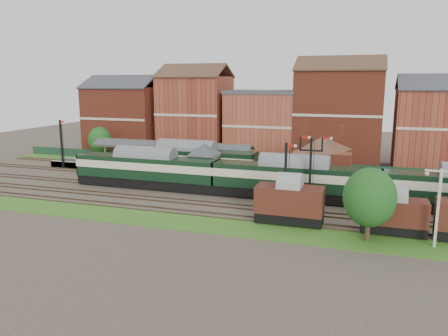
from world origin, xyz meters
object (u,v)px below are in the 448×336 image
(signal_box, at_px, (204,163))
(semaphore_bracket, at_px, (311,168))
(dmu_train, at_px, (294,179))
(platform_railcar, at_px, (187,161))
(goods_van_a, at_px, (290,202))

(signal_box, height_order, semaphore_bracket, semaphore_bracket)
(dmu_train, height_order, platform_railcar, platform_railcar)
(semaphore_bracket, xyz_separation_m, goods_van_a, (-1.19, -6.50, -2.33))
(goods_van_a, bearing_deg, semaphore_bracket, 79.62)
(dmu_train, xyz_separation_m, goods_van_a, (1.03, -9.00, -0.37))
(dmu_train, relative_size, platform_railcar, 2.89)
(semaphore_bracket, bearing_deg, dmu_train, 131.64)
(signal_box, height_order, platform_railcar, signal_box)
(signal_box, bearing_deg, platform_railcar, 140.31)
(signal_box, relative_size, goods_van_a, 0.89)
(dmu_train, bearing_deg, signal_box, 165.77)
(platform_railcar, bearing_deg, semaphore_bracket, -25.40)
(dmu_train, distance_m, goods_van_a, 9.07)
(semaphore_bracket, height_order, goods_van_a, semaphore_bracket)
(semaphore_bracket, distance_m, platform_railcar, 21.07)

